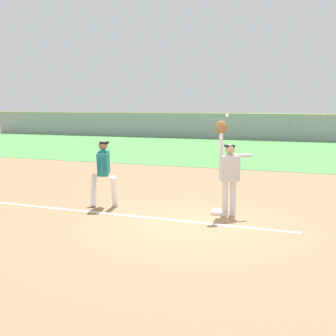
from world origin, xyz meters
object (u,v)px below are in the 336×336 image
object	(u,v)px
fielder	(229,170)
parked_car_black	(267,129)
parked_car_red	(212,128)
first_base	(219,212)
runner	(104,169)
baseball	(227,115)

from	to	relation	value
fielder	parked_car_black	xyz separation A→B (m)	(-2.61, 25.83, -0.45)
parked_car_red	parked_car_black	world-z (taller)	same
fielder	parked_car_black	size ratio (longest dim) A/B	0.50
first_base	runner	bearing A→B (deg)	-174.30
first_base	parked_car_red	distance (m)	26.97
first_base	parked_car_black	world-z (taller)	parked_car_black
fielder	runner	xyz separation A→B (m)	(-3.24, -0.20, -0.12)
baseball	parked_car_black	bearing A→B (deg)	95.53
baseball	fielder	bearing A→B (deg)	-68.50
first_base	parked_car_black	bearing A→B (deg)	95.28
first_base	parked_car_black	size ratio (longest dim) A/B	0.08
fielder	parked_car_red	bearing A→B (deg)	-15.32
fielder	baseball	size ratio (longest dim) A/B	30.81
parked_car_red	parked_car_black	distance (m)	4.64
runner	parked_car_black	distance (m)	26.04
runner	parked_car_black	size ratio (longest dim) A/B	0.38
parked_car_red	parked_car_black	bearing A→B (deg)	-4.66
fielder	runner	size ratio (longest dim) A/B	1.33
first_base	runner	world-z (taller)	runner
parked_car_red	runner	bearing A→B (deg)	-82.28
runner	parked_car_red	size ratio (longest dim) A/B	0.39
first_base	baseball	size ratio (longest dim) A/B	5.14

